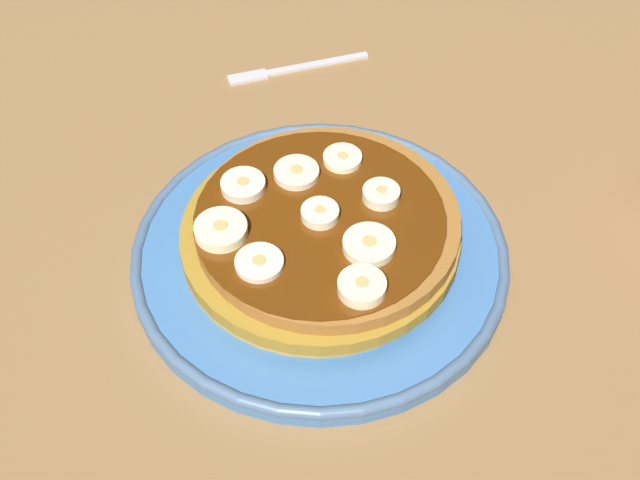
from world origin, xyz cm
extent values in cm
cube|color=olive|center=(0.00, 0.00, -1.50)|extent=(140.00, 140.00, 3.00)
cylinder|color=#3F72B2|center=(0.00, 0.00, 0.63)|extent=(27.02, 27.02, 1.26)
torus|color=#496588|center=(0.00, 0.00, 1.07)|extent=(27.09, 27.09, 0.88)
cylinder|color=gold|center=(-0.50, -0.18, 1.81)|extent=(19.39, 19.39, 1.10)
cylinder|color=olive|center=(0.21, -0.35, 2.91)|extent=(19.59, 19.59, 1.10)
cylinder|color=#9A6229|center=(0.39, 0.54, 4.01)|extent=(18.43, 18.43, 1.10)
cylinder|color=#592B0A|center=(0.00, 0.00, 4.64)|extent=(17.39, 17.39, 0.16)
cylinder|color=#F2E8C3|center=(0.32, -0.43, 4.99)|extent=(2.63, 2.63, 0.86)
cylinder|color=tan|center=(0.32, -0.43, 5.46)|extent=(0.74, 0.74, 0.08)
cylinder|color=#F0E4C3|center=(-4.59, -3.95, 4.98)|extent=(3.17, 3.17, 0.84)
cylinder|color=tan|center=(-4.59, -3.95, 5.44)|extent=(0.89, 0.89, 0.08)
cylinder|color=beige|center=(-4.38, 0.47, 4.91)|extent=(3.27, 3.27, 0.70)
cylinder|color=tan|center=(-4.38, 0.47, 5.30)|extent=(0.92, 0.92, 0.08)
cylinder|color=#F7E1BB|center=(6.89, -0.29, 5.06)|extent=(3.14, 3.14, 1.00)
cylinder|color=tan|center=(6.89, -0.29, 5.60)|extent=(0.88, 0.88, 0.08)
cylinder|color=#EDE5C3|center=(2.41, -5.28, 4.86)|extent=(3.22, 3.22, 0.60)
cylinder|color=tan|center=(2.41, -5.28, 5.20)|extent=(0.90, 0.90, 0.08)
cylinder|color=#F2F1BE|center=(3.83, 1.92, 4.97)|extent=(3.54, 3.54, 0.81)
cylinder|color=tan|center=(3.83, 1.92, 5.41)|extent=(0.99, 0.99, 0.08)
cylinder|color=#FBF4BE|center=(-4.48, 3.64, 4.88)|extent=(2.84, 2.84, 0.65)
cylinder|color=tan|center=(-4.48, 3.64, 5.25)|extent=(0.80, 0.80, 0.08)
cylinder|color=#EBEDBF|center=(-0.37, 4.60, 5.04)|extent=(2.63, 2.63, 0.96)
cylinder|color=tan|center=(-0.37, 4.60, 5.56)|extent=(0.74, 0.74, 0.08)
cylinder|color=#F8F4BC|center=(-1.11, -6.72, 5.05)|extent=(3.59, 3.59, 0.98)
cylinder|color=tan|center=(-1.11, -6.72, 5.58)|extent=(1.01, 1.01, 0.08)
cube|color=silver|center=(-21.29, 8.62, 0.25)|extent=(1.64, 9.52, 0.50)
cube|color=silver|center=(-21.94, 2.15, 0.25)|extent=(1.60, 3.61, 0.50)
camera|label=1|loc=(35.89, -14.93, 47.10)|focal=47.20mm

